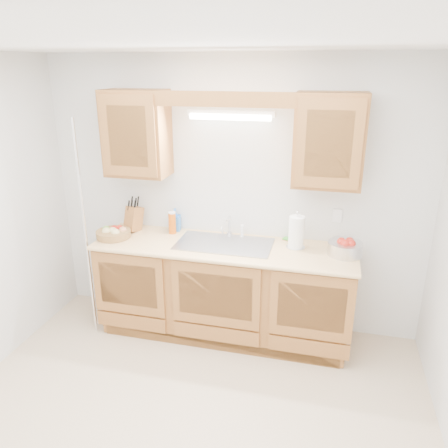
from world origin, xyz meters
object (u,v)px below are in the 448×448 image
(apple_bowl, at_px, (345,248))
(paper_towel, at_px, (296,232))
(knife_block, at_px, (134,218))
(fruit_basket, at_px, (114,233))

(apple_bowl, bearing_deg, paper_towel, 172.70)
(knife_block, relative_size, paper_towel, 1.00)
(apple_bowl, bearing_deg, fruit_basket, -177.14)
(fruit_basket, relative_size, knife_block, 1.06)
(fruit_basket, distance_m, paper_towel, 1.66)
(fruit_basket, distance_m, knife_block, 0.26)
(paper_towel, bearing_deg, apple_bowl, -7.30)
(fruit_basket, bearing_deg, paper_towel, 5.40)
(knife_block, distance_m, paper_towel, 1.55)
(knife_block, height_order, paper_towel, paper_towel)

